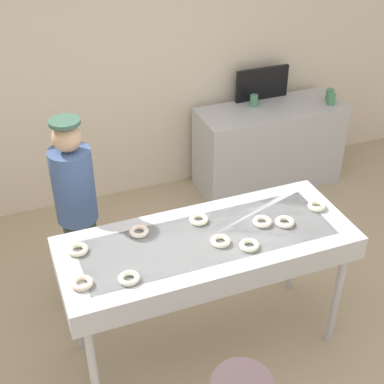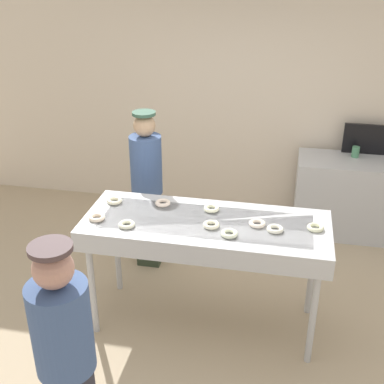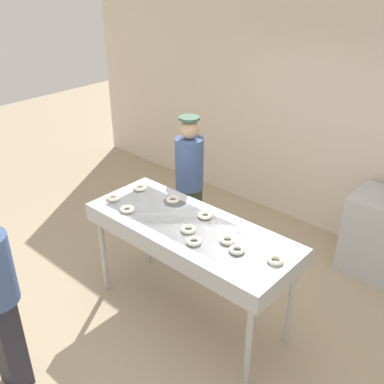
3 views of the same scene
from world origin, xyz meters
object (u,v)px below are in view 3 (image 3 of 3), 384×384
object	(u,v)px
sugar_donut_0	(205,215)
sugar_donut_4	(237,250)
worker_baker	(189,180)
sugar_donut_1	(194,241)
sugar_donut_3	(140,188)
fryer_conveyor	(190,233)
sugar_donut_6	(173,199)
sugar_donut_8	(276,260)
sugar_donut_9	(228,240)
sugar_donut_2	(113,198)
sugar_donut_7	(127,209)
sugar_donut_5	(188,229)

from	to	relation	value
sugar_donut_0	sugar_donut_4	bearing A→B (deg)	-23.97
sugar_donut_0	worker_baker	distance (m)	0.99
sugar_donut_1	sugar_donut_3	bearing A→B (deg)	161.24
fryer_conveyor	sugar_donut_4	bearing A→B (deg)	-4.80
sugar_donut_0	sugar_donut_6	world-z (taller)	same
sugar_donut_0	sugar_donut_3	size ratio (longest dim) A/B	1.00
fryer_conveyor	sugar_donut_8	xyz separation A→B (m)	(0.88, 0.04, 0.11)
sugar_donut_3	sugar_donut_0	bearing A→B (deg)	1.70
fryer_conveyor	sugar_donut_6	world-z (taller)	sugar_donut_6
sugar_donut_9	sugar_donut_4	bearing A→B (deg)	-22.39
sugar_donut_2	sugar_donut_7	bearing A→B (deg)	-12.43
sugar_donut_0	sugar_donut_9	distance (m)	0.45
sugar_donut_2	sugar_donut_3	world-z (taller)	same
fryer_conveyor	sugar_donut_0	bearing A→B (deg)	86.25
sugar_donut_2	sugar_donut_3	xyz separation A→B (m)	(0.04, 0.32, 0.00)
fryer_conveyor	sugar_donut_3	xyz separation A→B (m)	(-0.85, 0.17, 0.11)
sugar_donut_0	sugar_donut_2	size ratio (longest dim) A/B	1.00
worker_baker	sugar_donut_6	bearing A→B (deg)	119.37
sugar_donut_2	sugar_donut_6	xyz separation A→B (m)	(0.47, 0.37, 0.00)
sugar_donut_1	sugar_donut_4	bearing A→B (deg)	22.42
sugar_donut_3	sugar_donut_4	distance (m)	1.44
sugar_donut_2	sugar_donut_9	world-z (taller)	same
sugar_donut_5	sugar_donut_9	world-z (taller)	same
sugar_donut_2	sugar_donut_7	size ratio (longest dim) A/B	1.00
sugar_donut_9	worker_baker	distance (m)	1.42
fryer_conveyor	sugar_donut_6	xyz separation A→B (m)	(-0.42, 0.22, 0.11)
sugar_donut_0	sugar_donut_6	bearing A→B (deg)	177.53
sugar_donut_4	sugar_donut_6	size ratio (longest dim) A/B	1.00
sugar_donut_3	sugar_donut_6	distance (m)	0.43
sugar_donut_0	sugar_donut_5	world-z (taller)	same
fryer_conveyor	sugar_donut_5	bearing A→B (deg)	-54.33
sugar_donut_0	sugar_donut_9	size ratio (longest dim) A/B	1.00
sugar_donut_1	sugar_donut_2	world-z (taller)	same
sugar_donut_7	sugar_donut_1	bearing A→B (deg)	1.54
sugar_donut_4	worker_baker	bearing A→B (deg)	146.50
sugar_donut_1	sugar_donut_9	size ratio (longest dim) A/B	1.00
sugar_donut_7	fryer_conveyor	bearing A→B (deg)	19.20
sugar_donut_2	worker_baker	bearing A→B (deg)	81.56
sugar_donut_1	sugar_donut_6	size ratio (longest dim) A/B	1.00
sugar_donut_1	sugar_donut_9	distance (m)	0.29
sugar_donut_5	sugar_donut_6	xyz separation A→B (m)	(-0.48, 0.30, 0.00)
fryer_conveyor	sugar_donut_0	xyz separation A→B (m)	(0.01, 0.20, 0.11)
fryer_conveyor	sugar_donut_2	distance (m)	0.91
sugar_donut_0	sugar_donut_9	xyz separation A→B (m)	(0.41, -0.19, 0.00)
sugar_donut_5	sugar_donut_7	xyz separation A→B (m)	(-0.67, -0.13, 0.00)
sugar_donut_9	sugar_donut_0	bearing A→B (deg)	155.46
sugar_donut_1	sugar_donut_6	world-z (taller)	same
sugar_donut_9	worker_baker	size ratio (longest dim) A/B	0.08
sugar_donut_6	worker_baker	world-z (taller)	worker_baker
sugar_donut_4	worker_baker	size ratio (longest dim) A/B	0.08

